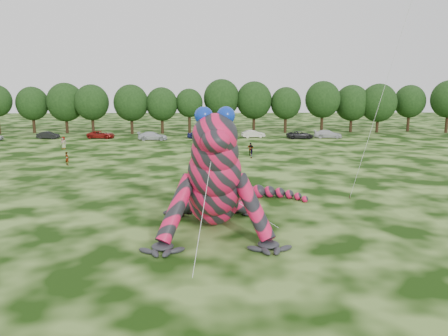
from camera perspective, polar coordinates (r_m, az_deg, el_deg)
name	(u,v)px	position (r m, az deg, el deg)	size (l,w,h in m)	color
ground	(134,227)	(30.39, -11.63, -7.51)	(240.00, 240.00, 0.00)	#16330A
inflatable_gecko	(213,164)	(29.94, -1.41, 0.58)	(13.88, 16.48, 8.24)	#D91549
tree_4	(33,110)	(93.96, -23.71, 6.96)	(6.22, 5.60, 9.06)	black
tree_5	(66,108)	(91.46, -19.97, 7.37)	(7.16, 6.44, 9.80)	black
tree_6	(92,109)	(88.20, -16.85, 7.35)	(6.52, 5.86, 9.49)	black
tree_7	(131,109)	(86.69, -12.01, 7.52)	(6.68, 6.01, 9.48)	black
tree_8	(162,111)	(86.05, -8.11, 7.44)	(6.14, 5.53, 8.94)	black
tree_9	(189,111)	(86.00, -4.55, 7.43)	(5.27, 4.74, 8.68)	black
tree_10	(222,106)	(87.11, -0.31, 8.11)	(7.09, 6.38, 10.50)	black
tree_11	(254,107)	(87.13, 3.94, 7.94)	(7.01, 6.31, 10.07)	black
tree_12	(286,110)	(87.54, 8.06, 7.51)	(5.99, 5.39, 8.97)	black
tree_13	(322,107)	(88.40, 12.73, 7.76)	(6.83, 6.15, 10.13)	black
tree_14	(352,109)	(91.71, 16.34, 7.47)	(6.82, 6.14, 9.40)	black
tree_15	(378,108)	(92.49, 19.50, 7.38)	(7.17, 6.45, 9.63)	black
tree_16	(409,108)	(96.68, 23.04, 7.19)	(6.26, 5.63, 9.37)	black
tree_17	(448,107)	(97.15, 27.24, 7.14)	(6.98, 6.28, 10.30)	black
car_1	(48,135)	(83.25, -21.99, 4.00)	(1.35, 3.86, 1.27)	black
car_2	(101,135)	(80.78, -15.75, 4.22)	(2.23, 4.84, 1.34)	maroon
car_3	(153,136)	(76.24, -9.32, 4.15)	(2.04, 5.02, 1.46)	silver
car_4	(199,134)	(77.95, -3.34, 4.40)	(1.64, 4.07, 1.39)	#141748
car_5	(253,134)	(79.00, 3.85, 4.47)	(1.45, 4.16, 1.37)	silver
car_6	(300,135)	(78.60, 9.91, 4.28)	(2.19, 4.74, 1.32)	black
car_7	(328,134)	(80.43, 13.41, 4.34)	(2.02, 4.97, 1.44)	silver
spectator_3	(250,149)	(59.03, 3.47, 2.48)	(1.02, 0.43, 1.74)	gray
spectator_0	(67,159)	(55.10, -19.82, 1.17)	(0.58, 0.38, 1.59)	gray
spectator_5	(210,169)	(45.05, -1.84, -0.18)	(1.55, 0.49, 1.67)	gray
spectator_4	(63,143)	(69.26, -20.24, 3.10)	(0.88, 0.58, 1.81)	gray
spectator_2	(251,152)	(56.91, 3.55, 2.15)	(1.11, 0.64, 1.71)	gray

